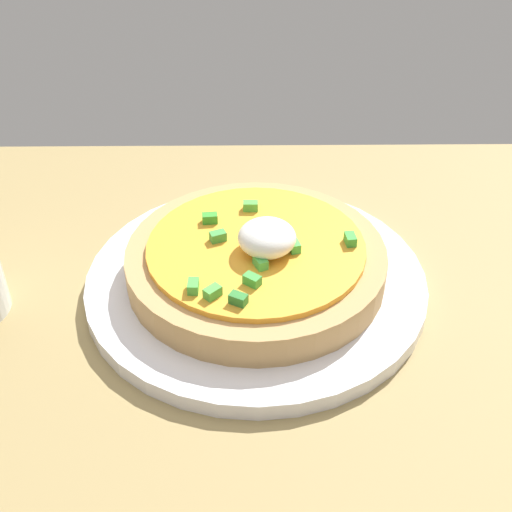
{
  "coord_description": "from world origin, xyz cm",
  "views": [
    {
      "loc": [
        -4.24,
        37.01,
        39.37
      ],
      "look_at": [
        -4.72,
        -7.21,
        5.97
      ],
      "focal_mm": 47.26,
      "sensor_mm": 36.0,
      "label": 1
    }
  ],
  "objects": [
    {
      "name": "pizza",
      "position": [
        -4.75,
        -7.17,
        5.61
      ],
      "size": [
        21.45,
        21.45,
        5.79
      ],
      "color": "tan",
      "rests_on": "plate"
    },
    {
      "name": "plate",
      "position": [
        -4.72,
        -7.21,
        3.26
      ],
      "size": [
        28.5,
        28.5,
        1.41
      ],
      "primitive_type": "cylinder",
      "color": "white",
      "rests_on": "dining_table"
    },
    {
      "name": "dining_table",
      "position": [
        0.0,
        0.0,
        1.28
      ],
      "size": [
        107.93,
        66.13,
        2.56
      ],
      "primitive_type": "cube",
      "color": "#998250",
      "rests_on": "ground"
    }
  ]
}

